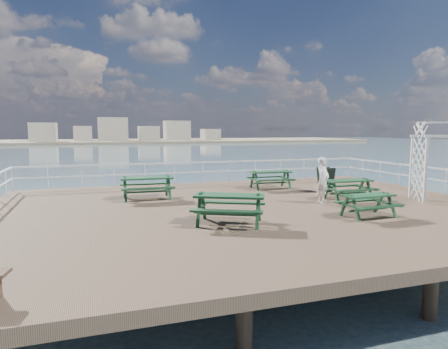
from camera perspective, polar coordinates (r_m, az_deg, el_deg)
ground at (r=14.33m, az=4.25°, el=-5.21°), size 18.00×14.00×0.30m
sea_backdrop at (r=148.14m, az=-11.49°, el=5.11°), size 300.00×300.00×9.20m
railing at (r=16.52m, az=0.62°, el=-0.04°), size 17.77×13.76×1.10m
picnic_table_a at (r=16.09m, az=-10.98°, el=-1.20°), size 2.09×1.71×0.98m
picnic_table_b at (r=18.68m, az=6.66°, el=-0.20°), size 1.98×1.64×0.92m
picnic_table_c at (r=16.42m, az=17.38°, el=-1.46°), size 1.86×1.52×0.88m
picnic_table_d at (r=11.63m, az=0.79°, el=-4.04°), size 2.53×2.36×0.98m
picnic_table_e at (r=13.38m, az=19.93°, el=-3.52°), size 1.72×1.41×0.81m
trellis_arbor at (r=17.62m, az=29.34°, el=1.10°), size 2.75×2.07×3.04m
sandwich_board at (r=17.99m, az=14.33°, el=-0.78°), size 0.68×0.51×1.11m
person at (r=15.28m, az=13.94°, el=-0.84°), size 0.74×0.65×1.71m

